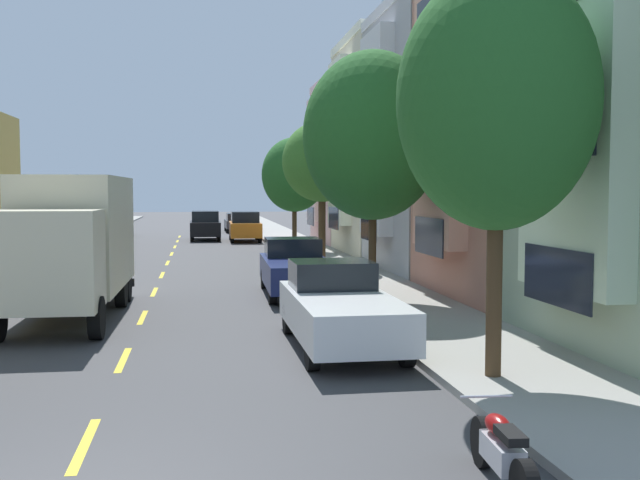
% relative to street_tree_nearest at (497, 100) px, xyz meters
% --- Properties ---
extents(ground_plane, '(160.00, 160.00, 0.00)m').
position_rel_street_tree_nearest_xyz_m(ground_plane, '(-6.40, 25.86, -4.79)').
color(ground_plane, '#38383A').
extents(sidewalk_left, '(3.20, 120.00, 0.14)m').
position_rel_street_tree_nearest_xyz_m(sidewalk_left, '(-13.50, 23.86, -4.72)').
color(sidewalk_left, '#99968E').
rests_on(sidewalk_left, ground_plane).
extents(sidewalk_right, '(3.20, 120.00, 0.14)m').
position_rel_street_tree_nearest_xyz_m(sidewalk_right, '(0.70, 23.86, -4.72)').
color(sidewalk_right, '#99968E').
rests_on(sidewalk_right, ground_plane).
extents(lane_centerline_dashes, '(0.14, 47.20, 0.01)m').
position_rel_street_tree_nearest_xyz_m(lane_centerline_dashes, '(-6.40, 20.36, -4.78)').
color(lane_centerline_dashes, yellow).
rests_on(lane_centerline_dashes, ground_plane).
extents(townhouse_second_terracotta, '(12.78, 7.93, 11.23)m').
position_rel_street_tree_nearest_xyz_m(townhouse_second_terracotta, '(8.28, 9.39, 0.63)').
color(townhouse_second_terracotta, '#B27560').
rests_on(townhouse_second_terracotta, ground_plane).
extents(townhouse_third_dove_grey, '(13.24, 7.93, 10.69)m').
position_rel_street_tree_nearest_xyz_m(townhouse_third_dove_grey, '(8.51, 17.52, 0.36)').
color(townhouse_third_dove_grey, '#A8A8AD').
rests_on(townhouse_third_dove_grey, ground_plane).
extents(townhouse_fourth_cream, '(13.60, 7.93, 10.96)m').
position_rel_street_tree_nearest_xyz_m(townhouse_fourth_cream, '(8.69, 25.65, 0.49)').
color(townhouse_fourth_cream, beige).
rests_on(townhouse_fourth_cream, ground_plane).
extents(townhouse_fifth_rose, '(13.10, 7.93, 9.97)m').
position_rel_street_tree_nearest_xyz_m(townhouse_fifth_rose, '(8.44, 33.77, -0.01)').
color(townhouse_fifth_rose, '#CC9E9E').
rests_on(townhouse_fifth_rose, ground_plane).
extents(street_tree_nearest, '(3.35, 3.35, 6.85)m').
position_rel_street_tree_nearest_xyz_m(street_tree_nearest, '(0.00, 0.00, 0.00)').
color(street_tree_nearest, '#47331E').
rests_on(street_tree_nearest, sidewalk_right).
extents(street_tree_second, '(4.01, 4.01, 7.13)m').
position_rel_street_tree_nearest_xyz_m(street_tree_second, '(0.00, 9.23, 0.07)').
color(street_tree_second, '#47331E').
rests_on(street_tree_second, sidewalk_right).
extents(street_tree_third, '(3.24, 3.24, 5.96)m').
position_rel_street_tree_nearest_xyz_m(street_tree_third, '(0.00, 18.45, -0.35)').
color(street_tree_third, '#47331E').
rests_on(street_tree_third, sidewalk_right).
extents(street_tree_farthest, '(3.44, 3.44, 5.93)m').
position_rel_street_tree_nearest_xyz_m(street_tree_farthest, '(-0.00, 27.68, -0.68)').
color(street_tree_farthest, '#47331E').
rests_on(street_tree_farthest, sidewalk_right).
extents(delivery_box_truck, '(2.50, 7.92, 3.66)m').
position_rel_street_tree_nearest_xyz_m(delivery_box_truck, '(-8.20, 8.39, -2.75)').
color(delivery_box_truck, beige).
rests_on(delivery_box_truck, ground_plane).
extents(parked_pickup_sky, '(2.11, 5.34, 1.73)m').
position_rel_street_tree_nearest_xyz_m(parked_pickup_sky, '(-10.68, 21.26, -3.96)').
color(parked_pickup_sky, '#7A9EC6').
rests_on(parked_pickup_sky, ground_plane).
extents(parked_wagon_silver, '(1.89, 4.73, 1.50)m').
position_rel_street_tree_nearest_xyz_m(parked_wagon_silver, '(-10.78, 28.42, -3.98)').
color(parked_wagon_silver, '#B2B5BA').
rests_on(parked_wagon_silver, ground_plane).
extents(parked_hatchback_forest, '(1.75, 4.01, 1.50)m').
position_rel_street_tree_nearest_xyz_m(parked_hatchback_forest, '(-10.73, 43.92, -4.03)').
color(parked_hatchback_forest, '#194C28').
rests_on(parked_hatchback_forest, ground_plane).
extents(parked_pickup_white, '(2.03, 5.31, 1.73)m').
position_rel_street_tree_nearest_xyz_m(parked_pickup_white, '(-2.02, 3.41, -3.96)').
color(parked_pickup_white, silver).
rests_on(parked_pickup_white, ground_plane).
extents(parked_suv_orange, '(2.01, 4.83, 1.93)m').
position_rel_street_tree_nearest_xyz_m(parked_suv_orange, '(-2.07, 37.08, -3.80)').
color(parked_suv_orange, orange).
rests_on(parked_suv_orange, ground_plane).
extents(parked_wagon_charcoal, '(1.87, 4.72, 1.50)m').
position_rel_street_tree_nearest_xyz_m(parked_wagon_charcoal, '(-2.07, 48.28, -3.98)').
color(parked_wagon_charcoal, '#333338').
rests_on(parked_wagon_charcoal, ground_plane).
extents(parked_pickup_champagne, '(2.04, 5.31, 1.73)m').
position_rel_street_tree_nearest_xyz_m(parked_pickup_champagne, '(-10.74, 35.66, -3.96)').
color(parked_pickup_champagne, tan).
rests_on(parked_pickup_champagne, ground_plane).
extents(parked_pickup_navy, '(2.10, 5.34, 1.73)m').
position_rel_street_tree_nearest_xyz_m(parked_pickup_navy, '(-1.93, 11.59, -3.96)').
color(parked_pickup_navy, navy).
rests_on(parked_pickup_navy, ground_plane).
extents(moving_black_sedan, '(1.95, 4.80, 1.93)m').
position_rel_street_tree_nearest_xyz_m(moving_black_sedan, '(-4.60, 38.86, -3.80)').
color(moving_black_sedan, black).
rests_on(moving_black_sedan, ground_plane).
extents(parked_motorcycle, '(0.62, 2.05, 0.90)m').
position_rel_street_tree_nearest_xyz_m(parked_motorcycle, '(-1.65, -4.39, -4.38)').
color(parked_motorcycle, black).
rests_on(parked_motorcycle, ground_plane).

